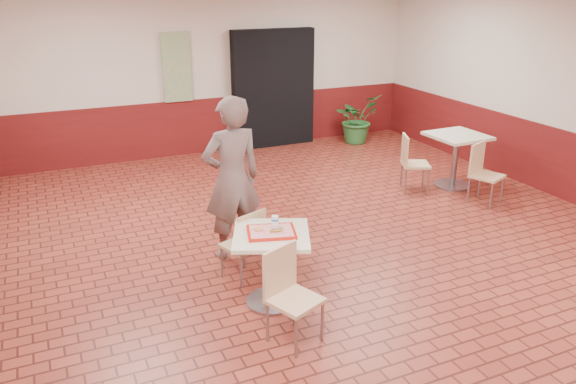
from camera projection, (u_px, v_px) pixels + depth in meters
name	position (u px, v px, depth m)	size (l,w,h in m)	color
room_shell	(348.00, 137.00, 5.84)	(8.01, 10.01, 3.01)	maroon
wainscot_band	(344.00, 225.00, 6.20)	(8.00, 10.00, 1.00)	#561110
corridor_doorway	(273.00, 89.00, 10.61)	(1.60, 0.22, 2.20)	black
promo_poster	(177.00, 67.00, 9.79)	(0.50, 0.03, 1.20)	gray
main_table	(272.00, 256.00, 5.46)	(0.72, 0.72, 0.76)	beige
chair_main_front	(289.00, 290.00, 4.92)	(0.53, 0.53, 0.87)	tan
chair_main_back	(246.00, 242.00, 5.91)	(0.48, 0.48, 0.81)	tan
customer	(232.00, 179.00, 6.28)	(0.69, 0.45, 1.89)	#6C5953
serving_tray	(271.00, 232.00, 5.37)	(0.46, 0.36, 0.03)	#B6170D
ring_donut	(258.00, 228.00, 5.37)	(0.09, 0.09, 0.03)	#F59959
long_john_donut	(276.00, 229.00, 5.34)	(0.14, 0.07, 0.04)	gold
paper_cup	(275.00, 220.00, 5.49)	(0.07, 0.07, 0.09)	silver
second_table	(456.00, 152.00, 8.62)	(0.79, 0.79, 0.83)	beige
chair_second_left	(411.00, 160.00, 8.50)	(0.52, 0.52, 0.86)	#D2B27E
chair_second_front	(483.00, 170.00, 8.03)	(0.52, 0.52, 0.86)	#DAB582
potted_plant	(357.00, 119.00, 11.02)	(0.85, 0.74, 0.95)	#28642B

